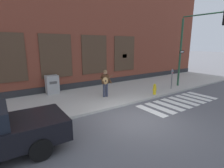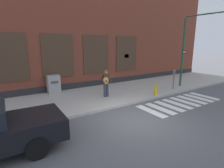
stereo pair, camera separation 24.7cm
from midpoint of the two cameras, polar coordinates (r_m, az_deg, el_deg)
The scene contains 9 objects.
ground_plane at distance 8.02m, azimuth 8.94°, elevation -11.47°, with size 160.00×160.00×0.00m, color #56565B.
sidewalk at distance 11.13m, azimuth -5.15°, elevation -4.02°, with size 28.00×4.74×0.13m.
building_backdrop at distance 14.71m, azimuth -13.93°, elevation 17.09°, with size 28.00×4.06×8.95m.
crosswalk at distance 10.88m, azimuth 22.11°, elevation -5.67°, with size 5.20×1.90×0.01m.
busker at distance 10.54m, azimuth -1.30°, elevation 0.69°, with size 0.72×0.60×1.64m.
traffic_light at distance 13.75m, azimuth 27.30°, elevation 13.27°, with size 0.67×3.15×5.17m.
parking_meter at distance 13.28m, azimuth 20.08°, elevation 2.48°, with size 0.13×0.11×1.44m.
utility_box at distance 12.01m, azimuth -17.95°, elevation -0.08°, with size 0.78×0.58×1.20m.
fire_hydrant at distance 11.49m, azimuth 14.69°, elevation -1.75°, with size 0.38×0.20×0.70m.
Camera 2 is at (-4.87, -5.44, 3.28)m, focal length 28.00 mm.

